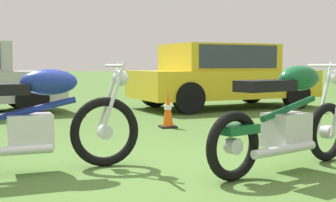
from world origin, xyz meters
TOP-DOWN VIEW (x-y plane):
  - ground_plane at (0.00, 0.00)m, footprint 120.00×120.00m
  - motorcycle_blue at (-1.10, 0.30)m, footprint 2.12×0.68m
  - motorcycle_green at (1.23, -0.20)m, footprint 1.85×1.02m
  - car_yellow at (2.91, 5.76)m, footprint 4.36×2.54m
  - traffic_cone at (0.89, 2.90)m, footprint 0.25×0.25m

SIDE VIEW (x-z plane):
  - ground_plane at x=0.00m, z-range 0.00..0.00m
  - traffic_cone at x=0.89m, z-range -0.02..0.56m
  - motorcycle_blue at x=-1.10m, z-range -0.02..0.99m
  - motorcycle_green at x=1.23m, z-range -0.02..1.00m
  - car_yellow at x=2.91m, z-range 0.08..1.51m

